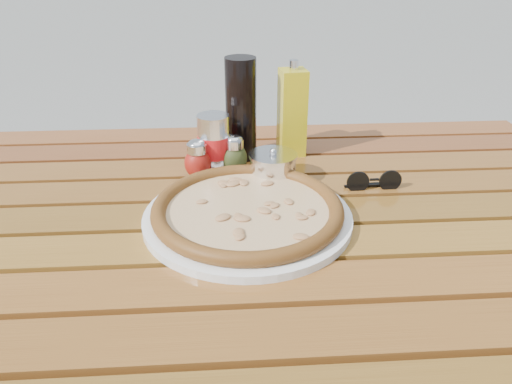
{
  "coord_description": "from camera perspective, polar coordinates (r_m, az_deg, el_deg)",
  "views": [
    {
      "loc": [
        -0.05,
        -0.77,
        1.19
      ],
      "look_at": [
        0.0,
        0.02,
        0.78
      ],
      "focal_mm": 35.0,
      "sensor_mm": 36.0,
      "label": 1
    }
  ],
  "objects": [
    {
      "name": "oregano_shaker",
      "position": [
        1.03,
        -2.52,
        4.32
      ],
      "size": [
        0.06,
        0.06,
        0.08
      ],
      "rotation": [
        0.0,
        0.0,
        -0.18
      ],
      "color": "#3A421A",
      "rests_on": "table"
    },
    {
      "name": "pepper_shaker",
      "position": [
        1.01,
        -6.7,
        3.71
      ],
      "size": [
        0.06,
        0.06,
        0.08
      ],
      "rotation": [
        0.0,
        0.0,
        0.14
      ],
      "color": "#A21C12",
      "rests_on": "table"
    },
    {
      "name": "soda_can",
      "position": [
        1.04,
        -4.83,
        5.52
      ],
      "size": [
        0.08,
        0.08,
        0.12
      ],
      "rotation": [
        0.0,
        0.0,
        0.2
      ],
      "color": "silver",
      "rests_on": "table"
    },
    {
      "name": "plate",
      "position": [
        0.86,
        -0.97,
        -2.87
      ],
      "size": [
        0.38,
        0.38,
        0.01
      ],
      "primitive_type": "cylinder",
      "rotation": [
        0.0,
        0.0,
        0.06
      ],
      "color": "white",
      "rests_on": "table"
    },
    {
      "name": "sunglasses",
      "position": [
        0.99,
        13.29,
        1.13
      ],
      "size": [
        0.11,
        0.02,
        0.04
      ],
      "rotation": [
        0.0,
        0.0,
        0.02
      ],
      "color": "black",
      "rests_on": "table"
    },
    {
      "name": "parmesan_tin",
      "position": [
        0.99,
        1.95,
        2.85
      ],
      "size": [
        0.13,
        0.13,
        0.07
      ],
      "rotation": [
        0.0,
        0.0,
        -0.4
      ],
      "color": "silver",
      "rests_on": "table"
    },
    {
      "name": "table",
      "position": [
        0.93,
        0.08,
        -6.35
      ],
      "size": [
        1.4,
        0.9,
        0.75
      ],
      "color": "#3A200D",
      "rests_on": "ground"
    },
    {
      "name": "olive_oil_cruet",
      "position": [
        1.1,
        4.15,
        9.06
      ],
      "size": [
        0.06,
        0.06,
        0.21
      ],
      "rotation": [
        0.0,
        0.0,
        0.13
      ],
      "color": "gold",
      "rests_on": "table"
    },
    {
      "name": "pizza",
      "position": [
        0.86,
        -0.97,
        -1.96
      ],
      "size": [
        0.4,
        0.4,
        0.03
      ],
      "rotation": [
        0.0,
        0.0,
        0.24
      ],
      "color": "beige",
      "rests_on": "plate"
    },
    {
      "name": "dark_bottle",
      "position": [
        1.08,
        -1.73,
        9.43
      ],
      "size": [
        0.08,
        0.08,
        0.22
      ],
      "primitive_type": "cylinder",
      "rotation": [
        0.0,
        0.0,
        0.3
      ],
      "color": "black",
      "rests_on": "table"
    }
  ]
}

